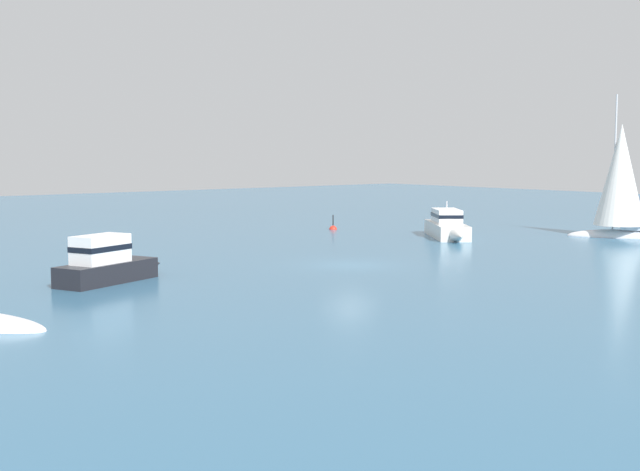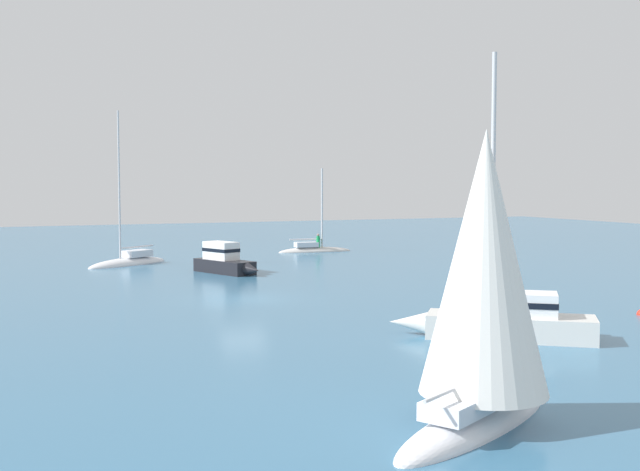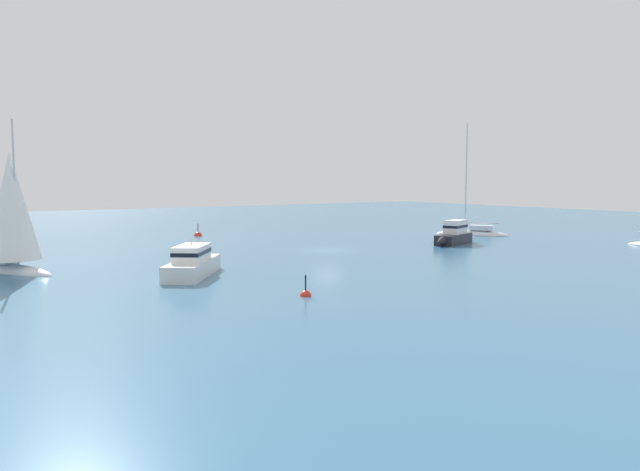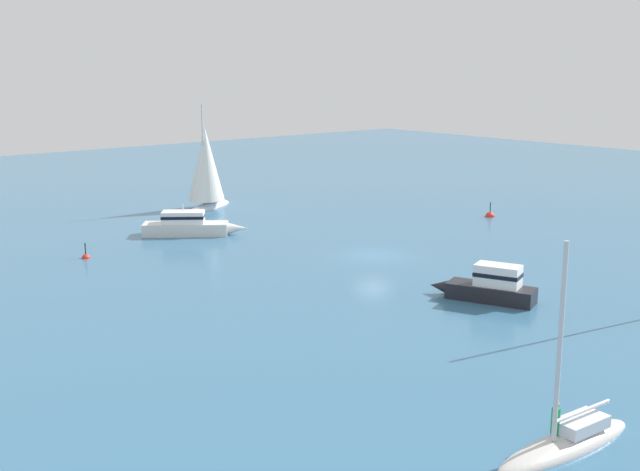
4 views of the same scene
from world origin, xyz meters
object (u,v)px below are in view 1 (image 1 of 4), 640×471
Objects in this scene: mooring_buoy at (333,229)px; cabin_cruiser at (108,263)px; launch at (448,226)px; yacht at (621,185)px.

cabin_cruiser is at bearing 28.81° from mooring_buoy.
yacht is at bearing 88.27° from launch.
cabin_cruiser is 27.03m from launch.
launch is at bearing 102.49° from mooring_buoy.
yacht reaches higher than mooring_buoy.
launch reaches higher than cabin_cruiser.
mooring_buoy is (2.12, -9.60, -0.76)m from launch.
yacht reaches higher than cabin_cruiser.
mooring_buoy is (11.27, -16.99, -3.59)m from yacht.
yacht is at bearing 123.56° from mooring_buoy.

